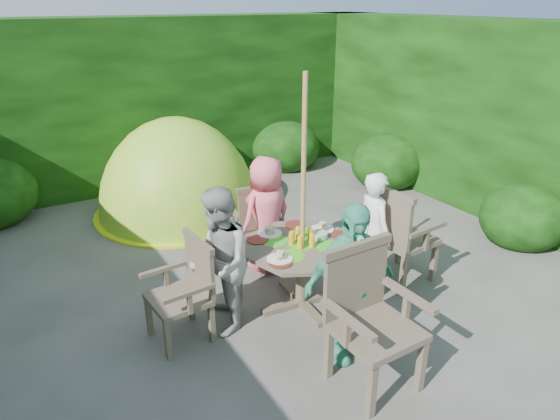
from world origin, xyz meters
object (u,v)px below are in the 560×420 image
patio_table (302,254)px  parasol_pole (303,199)px  child_left (219,262)px  garden_chair_back (256,219)px  garden_chair_left (186,289)px  dome_tent (181,212)px  garden_chair_front (369,316)px  child_front (350,283)px  garden_chair_right (398,234)px  child_right (374,232)px  child_back (267,215)px

patio_table → parasol_pole: parasol_pole is taller
child_left → parasol_pole: bearing=102.1°
patio_table → garden_chair_back: size_ratio=1.41×
garden_chair_left → dome_tent: dome_tent is taller
garden_chair_front → child_front: size_ratio=0.77×
parasol_pole → child_left: size_ratio=1.67×
garden_chair_left → dome_tent: 2.85m
parasol_pole → garden_chair_front: 1.21m
garden_chair_front → garden_chair_left: bearing=128.1°
garden_chair_back → garden_chair_front: bearing=92.7°
patio_table → child_front: child_front is taller
garden_chair_right → child_right: bearing=76.8°
patio_table → child_front: bearing=-95.5°
garden_chair_left → child_left: size_ratio=0.66×
child_left → child_right: bearing=102.1°
patio_table → garden_chair_left: garden_chair_left is taller
garden_chair_front → child_front: (0.04, 0.29, 0.12)m
parasol_pole → garden_chair_back: bearing=85.0°
child_right → child_front: bearing=138.3°
child_right → dome_tent: bearing=27.8°
garden_chair_back → dome_tent: (-0.30, 1.68, -0.46)m
garden_chair_left → child_left: child_left is taller
garden_chair_right → garden_chair_left: bearing=79.1°
parasol_pole → patio_table: bearing=7.6°
patio_table → garden_chair_left: size_ratio=1.42×
patio_table → garden_chair_back: (0.09, 1.10, -0.09)m
garden_chair_right → patio_table: bearing=79.0°
garden_chair_right → child_right: child_right is taller
patio_table → child_left: 0.81m
child_right → child_back: (-0.72, 0.87, 0.02)m
garden_chair_right → dome_tent: dome_tent is taller
patio_table → dome_tent: bearing=94.2°
child_left → child_front: 1.13m
child_left → dome_tent: size_ratio=0.50×
patio_table → child_left: child_left is taller
parasol_pole → garden_chair_left: bearing=174.1°
garden_chair_front → child_right: bearing=46.6°
child_right → dome_tent: size_ratio=0.47×
garden_chair_back → child_left: size_ratio=0.66×
parasol_pole → dome_tent: 3.00m
child_left → dome_tent: (0.60, 2.71, -0.66)m
child_right → parasol_pole: bearing=93.3°
child_right → child_left: 1.60m
child_back → child_front: (-0.14, -1.59, 0.04)m
parasol_pole → dome_tent: size_ratio=0.84×
parasol_pole → garden_chair_front: parasol_pole is taller
garden_chair_back → dome_tent: 1.77m
garden_chair_right → garden_chair_back: bearing=34.3°
garden_chair_right → child_right: size_ratio=0.82×
child_front → child_right: bearing=46.2°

